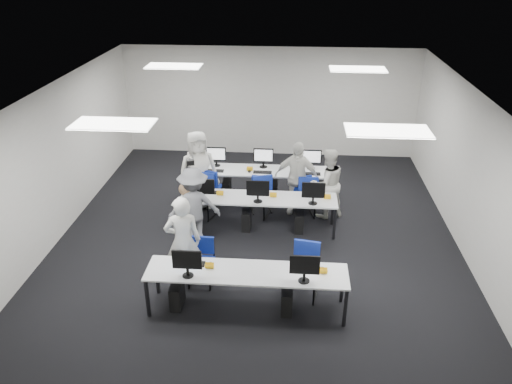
# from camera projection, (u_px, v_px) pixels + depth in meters

# --- Properties ---
(room) EXTENTS (9.00, 9.02, 3.00)m
(room) POSITION_uv_depth(u_px,v_px,m) (258.00, 167.00, 9.67)
(room) COLOR black
(room) RESTS_ON ground
(ceiling_panels) EXTENTS (5.20, 4.60, 0.02)m
(ceiling_panels) POSITION_uv_depth(u_px,v_px,m) (258.00, 91.00, 9.02)
(ceiling_panels) COLOR white
(ceiling_panels) RESTS_ON room
(desk_front) EXTENTS (3.20, 0.70, 0.73)m
(desk_front) POSITION_uv_depth(u_px,v_px,m) (247.00, 274.00, 7.89)
(desk_front) COLOR silver
(desk_front) RESTS_ON ground
(desk_mid) EXTENTS (3.20, 0.70, 0.73)m
(desk_mid) POSITION_uv_depth(u_px,v_px,m) (258.00, 200.00, 10.21)
(desk_mid) COLOR silver
(desk_mid) RESTS_ON ground
(desk_back) EXTENTS (3.20, 0.70, 0.73)m
(desk_back) POSITION_uv_depth(u_px,v_px,m) (263.00, 172.00, 11.47)
(desk_back) COLOR silver
(desk_back) RESTS_ON ground
(equipment_front) EXTENTS (2.51, 0.41, 1.19)m
(equipment_front) POSITION_uv_depth(u_px,v_px,m) (235.00, 291.00, 8.03)
(equipment_front) COLOR #0C42A2
(equipment_front) RESTS_ON desk_front
(equipment_mid) EXTENTS (2.91, 0.41, 1.19)m
(equipment_mid) POSITION_uv_depth(u_px,v_px,m) (249.00, 214.00, 10.35)
(equipment_mid) COLOR white
(equipment_mid) RESTS_ON desk_mid
(equipment_back) EXTENTS (2.91, 0.41, 1.19)m
(equipment_back) POSITION_uv_depth(u_px,v_px,m) (271.00, 185.00, 11.61)
(equipment_back) COLOR white
(equipment_back) RESTS_ON desk_back
(chair_0) EXTENTS (0.44, 0.47, 0.84)m
(chair_0) POSITION_uv_depth(u_px,v_px,m) (202.00, 270.00, 8.71)
(chair_0) COLOR #111189
(chair_0) RESTS_ON ground
(chair_1) EXTENTS (0.54, 0.58, 0.95)m
(chair_1) POSITION_uv_depth(u_px,v_px,m) (304.00, 280.00, 8.40)
(chair_1) COLOR #111189
(chair_1) RESTS_ON ground
(chair_2) EXTENTS (0.62, 0.65, 0.98)m
(chair_2) POSITION_uv_depth(u_px,v_px,m) (205.00, 202.00, 10.93)
(chair_2) COLOR #111189
(chair_2) RESTS_ON ground
(chair_3) EXTENTS (0.51, 0.54, 0.86)m
(chair_3) POSITION_uv_depth(u_px,v_px,m) (258.00, 204.00, 10.93)
(chair_3) COLOR #111189
(chair_3) RESTS_ON ground
(chair_4) EXTENTS (0.52, 0.54, 0.86)m
(chair_4) POSITION_uv_depth(u_px,v_px,m) (304.00, 204.00, 10.93)
(chair_4) COLOR #111189
(chair_4) RESTS_ON ground
(chair_5) EXTENTS (0.57, 0.60, 0.97)m
(chair_5) POSITION_uv_depth(u_px,v_px,m) (209.00, 196.00, 11.19)
(chair_5) COLOR #111189
(chair_5) RESTS_ON ground
(chair_6) EXTENTS (0.57, 0.60, 0.93)m
(chair_6) POSITION_uv_depth(u_px,v_px,m) (261.00, 198.00, 11.14)
(chair_6) COLOR #111189
(chair_6) RESTS_ON ground
(chair_7) EXTENTS (0.47, 0.51, 0.92)m
(chair_7) POSITION_uv_depth(u_px,v_px,m) (307.00, 199.00, 11.08)
(chair_7) COLOR #111189
(chair_7) RESTS_ON ground
(handbag) EXTENTS (0.39, 0.26, 0.31)m
(handbag) POSITION_uv_depth(u_px,v_px,m) (188.00, 189.00, 10.18)
(handbag) COLOR olive
(handbag) RESTS_ON desk_mid
(student_0) EXTENTS (0.69, 0.53, 1.69)m
(student_0) POSITION_uv_depth(u_px,v_px,m) (183.00, 241.00, 8.46)
(student_0) COLOR silver
(student_0) RESTS_ON ground
(student_1) EXTENTS (0.93, 0.84, 1.56)m
(student_1) POSITION_uv_depth(u_px,v_px,m) (327.00, 183.00, 10.68)
(student_1) COLOR silver
(student_1) RESTS_ON ground
(student_2) EXTENTS (1.04, 0.88, 1.80)m
(student_2) POSITION_uv_depth(u_px,v_px,m) (198.00, 171.00, 10.99)
(student_2) COLOR silver
(student_2) RESTS_ON ground
(student_3) EXTENTS (1.02, 0.54, 1.66)m
(student_3) POSITION_uv_depth(u_px,v_px,m) (297.00, 178.00, 10.82)
(student_3) COLOR silver
(student_3) RESTS_ON ground
(photographer) EXTENTS (1.16, 0.87, 1.60)m
(photographer) POSITION_uv_depth(u_px,v_px,m) (194.00, 206.00, 9.71)
(photographer) COLOR slate
(photographer) RESTS_ON ground
(dslr_camera) EXTENTS (0.19, 0.21, 0.10)m
(dslr_camera) POSITION_uv_depth(u_px,v_px,m) (190.00, 162.00, 9.49)
(dslr_camera) COLOR black
(dslr_camera) RESTS_ON photographer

